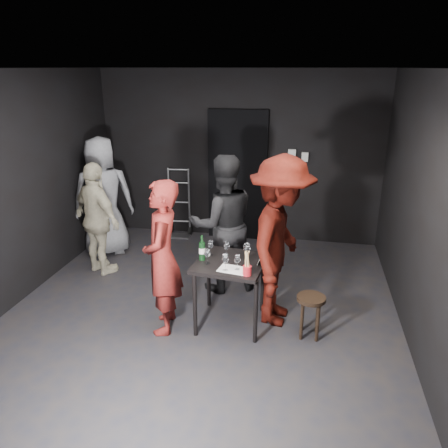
% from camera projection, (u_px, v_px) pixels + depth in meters
% --- Properties ---
extents(floor, '(4.50, 5.00, 0.02)m').
position_uv_depth(floor, '(202.00, 311.00, 5.15)').
color(floor, black).
rests_on(floor, ground).
extents(ceiling, '(4.50, 5.00, 0.02)m').
position_uv_depth(ceiling, '(198.00, 68.00, 4.23)').
color(ceiling, silver).
rests_on(ceiling, ground).
extents(wall_back, '(4.50, 0.04, 2.70)m').
position_uv_depth(wall_back, '(238.00, 157.00, 6.99)').
color(wall_back, black).
rests_on(wall_back, ground).
extents(wall_front, '(4.50, 0.04, 2.70)m').
position_uv_depth(wall_front, '(88.00, 332.00, 2.38)').
color(wall_front, black).
rests_on(wall_front, ground).
extents(wall_left, '(0.04, 5.00, 2.70)m').
position_uv_depth(wall_left, '(14.00, 190.00, 5.10)').
color(wall_left, black).
rests_on(wall_left, ground).
extents(wall_right, '(0.04, 5.00, 2.70)m').
position_uv_depth(wall_right, '(423.00, 214.00, 4.28)').
color(wall_right, black).
rests_on(wall_right, ground).
extents(doorway, '(0.95, 0.10, 2.10)m').
position_uv_depth(doorway, '(238.00, 176.00, 7.04)').
color(doorway, black).
rests_on(doorway, ground).
extents(wallbox_upper, '(0.12, 0.06, 0.12)m').
position_uv_depth(wallbox_upper, '(292.00, 153.00, 6.76)').
color(wallbox_upper, '#B7B7B2').
rests_on(wallbox_upper, wall_back).
extents(wallbox_lower, '(0.10, 0.06, 0.14)m').
position_uv_depth(wallbox_lower, '(305.00, 157.00, 6.74)').
color(wallbox_lower, '#B7B7B2').
rests_on(wallbox_lower, wall_back).
extents(hand_truck, '(0.39, 0.33, 1.15)m').
position_uv_depth(hand_truck, '(179.00, 223.00, 7.39)').
color(hand_truck, '#B2B2B7').
rests_on(hand_truck, floor).
extents(tasting_table, '(0.72, 0.72, 0.75)m').
position_uv_depth(tasting_table, '(231.00, 270.00, 4.70)').
color(tasting_table, black).
rests_on(tasting_table, floor).
extents(stool, '(0.30, 0.30, 0.47)m').
position_uv_depth(stool, '(311.00, 306.00, 4.55)').
color(stool, '#2E2019').
rests_on(stool, floor).
extents(server_red, '(0.57, 0.75, 1.85)m').
position_uv_depth(server_red, '(162.00, 250.00, 4.52)').
color(server_red, maroon).
rests_on(server_red, floor).
extents(woman_black, '(1.12, 0.90, 2.03)m').
position_uv_depth(woman_black, '(223.00, 213.00, 5.37)').
color(woman_black, black).
rests_on(woman_black, floor).
extents(man_maroon, '(0.90, 1.61, 2.36)m').
position_uv_depth(man_maroon, '(281.00, 221.00, 4.60)').
color(man_maroon, '#370A05').
rests_on(man_maroon, floor).
extents(bystander_cream, '(1.04, 0.86, 1.61)m').
position_uv_depth(bystander_cream, '(97.00, 217.00, 5.86)').
color(bystander_cream, beige).
rests_on(bystander_cream, floor).
extents(bystander_grey, '(1.19, 0.98, 2.13)m').
position_uv_depth(bystander_grey, '(102.00, 186.00, 6.41)').
color(bystander_grey, gray).
rests_on(bystander_grey, floor).
extents(tasting_mat, '(0.33, 0.25, 0.00)m').
position_uv_depth(tasting_mat, '(233.00, 270.00, 4.48)').
color(tasting_mat, white).
rests_on(tasting_mat, tasting_table).
extents(wine_glass_a, '(0.08, 0.08, 0.18)m').
position_uv_depth(wine_glass_a, '(207.00, 256.00, 4.59)').
color(wine_glass_a, white).
rests_on(wine_glass_a, tasting_table).
extents(wine_glass_b, '(0.08, 0.08, 0.18)m').
position_uv_depth(wine_glass_b, '(210.00, 247.00, 4.80)').
color(wine_glass_b, white).
rests_on(wine_glass_b, tasting_table).
extents(wine_glass_c, '(0.08, 0.08, 0.18)m').
position_uv_depth(wine_glass_c, '(226.00, 249.00, 4.76)').
color(wine_glass_c, white).
rests_on(wine_glass_c, tasting_table).
extents(wine_glass_d, '(0.09, 0.09, 0.20)m').
position_uv_depth(wine_glass_d, '(225.00, 262.00, 4.43)').
color(wine_glass_d, white).
rests_on(wine_glass_d, tasting_table).
extents(wine_glass_e, '(0.09, 0.09, 0.18)m').
position_uv_depth(wine_glass_e, '(237.00, 262.00, 4.45)').
color(wine_glass_e, white).
rests_on(wine_glass_e, tasting_table).
extents(wine_glass_f, '(0.11, 0.11, 0.22)m').
position_uv_depth(wine_glass_f, '(247.00, 251.00, 4.65)').
color(wine_glass_f, white).
rests_on(wine_glass_f, tasting_table).
extents(wine_bottle, '(0.07, 0.07, 0.28)m').
position_uv_depth(wine_bottle, '(202.00, 251.00, 4.67)').
color(wine_bottle, black).
rests_on(wine_bottle, tasting_table).
extents(breadstick_cup, '(0.09, 0.09, 0.27)m').
position_uv_depth(breadstick_cup, '(247.00, 264.00, 4.32)').
color(breadstick_cup, red).
rests_on(breadstick_cup, tasting_table).
extents(reserved_card, '(0.08, 0.12, 0.09)m').
position_uv_depth(reserved_card, '(260.00, 259.00, 4.61)').
color(reserved_card, white).
rests_on(reserved_card, tasting_table).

